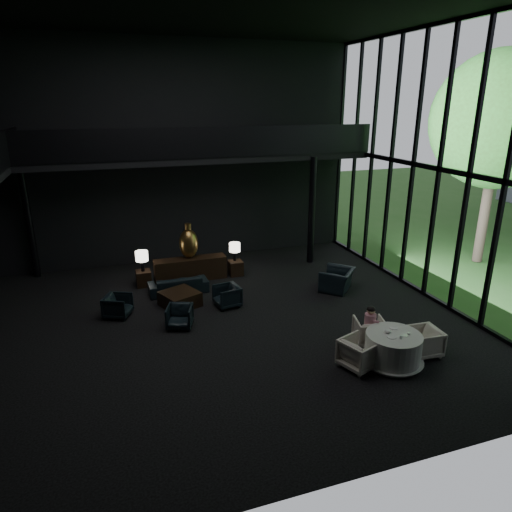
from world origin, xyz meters
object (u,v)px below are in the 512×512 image
object	(u,v)px
table_lamp_left	(142,257)
lounge_armchair_south	(180,317)
child	(370,318)
console	(190,269)
dining_table	(393,350)
lounge_armchair_east	(227,296)
lounge_armchair_west	(118,306)
dining_chair_north	(369,331)
bronze_urn	(189,243)
dining_chair_west	(359,352)
sofa	(178,283)
coffee_table	(180,299)
table_lamp_right	(235,248)
dining_chair_east	(423,341)
side_table_right	(235,268)
side_table_left	(144,278)
window_armchair	(337,276)

from	to	relation	value
table_lamp_left	lounge_armchair_south	bearing A→B (deg)	-79.18
child	lounge_armchair_south	bearing A→B (deg)	-29.77
console	dining_table	world-z (taller)	console
table_lamp_left	lounge_armchair_south	distance (m)	3.49
lounge_armchair_east	dining_table	size ratio (longest dim) A/B	0.46
table_lamp_left	lounge_armchair_west	bearing A→B (deg)	-113.69
console	dining_chair_north	distance (m)	6.77
dining_table	child	xyz separation A→B (m)	(-0.07, 0.90, 0.43)
bronze_urn	dining_chair_west	world-z (taller)	bronze_urn
table_lamp_left	sofa	world-z (taller)	table_lamp_left
coffee_table	dining_chair_west	xyz separation A→B (m)	(3.36, -4.69, 0.18)
lounge_armchair_south	sofa	bearing A→B (deg)	101.26
lounge_armchair_south	console	bearing A→B (deg)	94.10
table_lamp_right	dining_chair_west	world-z (taller)	table_lamp_right
console	dining_chair_north	bearing A→B (deg)	-59.10
sofa	lounge_armchair_east	bearing A→B (deg)	127.63
dining_chair_east	lounge_armchair_south	bearing A→B (deg)	-118.10
dining_chair_north	bronze_urn	bearing A→B (deg)	-44.71
child	side_table_right	bearing A→B (deg)	-72.69
console	dining_chair_east	xyz separation A→B (m)	(4.42, -6.72, -0.02)
console	side_table_left	distance (m)	1.61
side_table_right	table_lamp_right	distance (m)	0.73
window_armchair	bronze_urn	bearing A→B (deg)	-76.34
bronze_urn	child	distance (m)	6.92
lounge_armchair_west	lounge_armchair_south	bearing A→B (deg)	-103.78
dining_chair_north	dining_chair_east	xyz separation A→B (m)	(0.94, -0.91, 0.02)
lounge_armchair_south	lounge_armchair_west	bearing A→B (deg)	161.62
table_lamp_right	lounge_armchair_east	bearing A→B (deg)	-111.35
lounge_armchair_south	window_armchair	bearing A→B (deg)	30.00
lounge_armchair_east	lounge_armchair_south	xyz separation A→B (m)	(-1.58, -0.89, -0.03)
console	dining_chair_east	bearing A→B (deg)	-56.67
dining_table	dining_chair_north	bearing A→B (deg)	90.71
window_armchair	child	bearing A→B (deg)	28.56
coffee_table	window_armchair	bearing A→B (deg)	-4.90
table_lamp_left	sofa	distance (m)	1.54
lounge_armchair_south	dining_chair_east	distance (m)	6.32
lounge_armchair_east	dining_chair_west	size ratio (longest dim) A/B	0.84
table_lamp_right	table_lamp_left	bearing A→B (deg)	-179.31
child	bronze_urn	bearing A→B (deg)	-60.30
sofa	dining_chair_north	distance (m)	6.31
table_lamp_right	coffee_table	xyz separation A→B (m)	(-2.32, -2.01, -0.77)
window_armchair	dining_chair_west	distance (m)	4.59
dining_chair_north	child	bearing A→B (deg)	69.98
bronze_urn	coffee_table	distance (m)	2.47
lounge_armchair_west	window_armchair	bearing A→B (deg)	-67.92
window_armchair	dining_chair_north	bearing A→B (deg)	29.14
lounge_armchair_south	dining_chair_north	bearing A→B (deg)	-8.68
sofa	lounge_armchair_east	size ratio (longest dim) A/B	2.54
console	coffee_table	bearing A→B (deg)	-109.74
coffee_table	dining_chair_west	distance (m)	5.78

